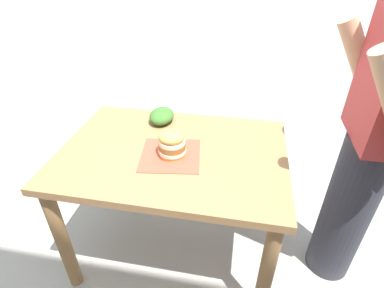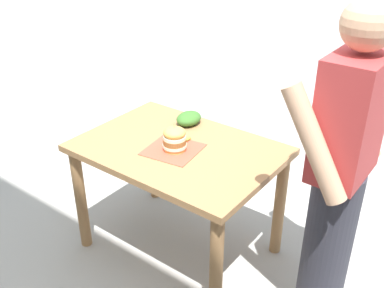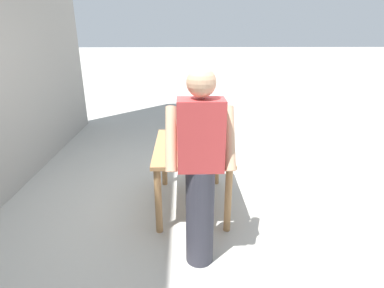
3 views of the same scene
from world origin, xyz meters
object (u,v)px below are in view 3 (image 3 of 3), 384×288
Objects in this scene: patio_table at (192,155)px; sandwich at (188,139)px; diner_across_table at (200,170)px; side_salad at (215,138)px; pickle_spear at (197,144)px.

sandwich reaches higher than patio_table.
side_salad is at bearing -102.50° from diner_across_table.
diner_across_table is (0.23, 1.05, 0.10)m from side_salad.
sandwich is 0.35m from side_salad.
patio_table is 6.36× the size of side_salad.
patio_table is 0.96m from diner_across_table.
sandwich is at bearing -84.68° from diner_across_table.
patio_table is at bearing -167.30° from sandwich.
pickle_spear is (-0.06, 0.00, 0.14)m from patio_table.
pickle_spear is 0.06× the size of diner_across_table.
side_salad reaches higher than pickle_spear.
patio_table is at bearing 25.65° from side_salad.
diner_across_table is (-0.08, 0.91, 0.06)m from sandwich.
patio_table is 0.68× the size of diner_across_table.
side_salad is 0.11× the size of diner_across_table.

